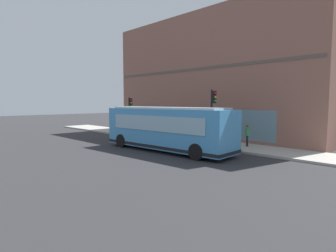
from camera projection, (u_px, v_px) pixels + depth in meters
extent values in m
plane|color=#2D2D30|center=(144.00, 146.00, 21.30)|extent=(120.00, 120.00, 0.00)
cube|color=#B2ADA3|center=(182.00, 140.00, 24.36)|extent=(3.51, 40.00, 0.15)
cube|color=#8C5B4C|center=(220.00, 78.00, 27.96)|extent=(8.13, 22.15, 11.66)
cube|color=brown|center=(196.00, 69.00, 25.15)|extent=(0.36, 21.71, 0.24)
cube|color=slate|center=(195.00, 122.00, 25.49)|extent=(0.12, 15.51, 2.40)
cube|color=#3F8CC6|center=(167.00, 128.00, 19.07)|extent=(2.99, 10.11, 2.70)
cube|color=silver|center=(167.00, 108.00, 18.95)|extent=(2.57, 9.09, 0.12)
cube|color=#8CB2C6|center=(122.00, 119.00, 22.36)|extent=(2.20, 0.19, 1.20)
cube|color=#8CB2C6|center=(179.00, 121.00, 19.97)|extent=(0.47, 8.19, 1.00)
cube|color=#8CB2C6|center=(154.00, 123.00, 18.10)|extent=(0.47, 8.19, 1.00)
cube|color=black|center=(167.00, 145.00, 19.17)|extent=(3.03, 10.15, 0.20)
cylinder|color=black|center=(144.00, 138.00, 22.42)|extent=(0.35, 1.01, 1.00)
cylinder|color=black|center=(122.00, 141.00, 20.72)|extent=(0.35, 1.01, 1.00)
cylinder|color=black|center=(218.00, 147.00, 17.74)|extent=(0.35, 1.01, 1.00)
cylinder|color=black|center=(196.00, 152.00, 16.04)|extent=(0.35, 1.01, 1.00)
cylinder|color=black|center=(211.00, 118.00, 20.48)|extent=(0.14, 0.14, 4.18)
cube|color=black|center=(214.00, 97.00, 20.22)|extent=(0.32, 0.24, 0.90)
sphere|color=red|center=(215.00, 93.00, 20.10)|extent=(0.20, 0.20, 0.20)
sphere|color=yellow|center=(215.00, 97.00, 20.13)|extent=(0.20, 0.20, 0.20)
sphere|color=green|center=(215.00, 101.00, 20.15)|extent=(0.20, 0.20, 0.20)
cylinder|color=black|center=(129.00, 116.00, 27.67)|extent=(0.14, 0.14, 3.74)
cube|color=black|center=(130.00, 103.00, 27.42)|extent=(0.32, 0.24, 0.90)
sphere|color=red|center=(131.00, 100.00, 27.30)|extent=(0.20, 0.20, 0.20)
sphere|color=yellow|center=(131.00, 103.00, 27.33)|extent=(0.20, 0.20, 0.20)
sphere|color=green|center=(131.00, 106.00, 27.35)|extent=(0.20, 0.20, 0.20)
cylinder|color=yellow|center=(205.00, 139.00, 22.29)|extent=(0.24, 0.24, 0.55)
sphere|color=yellow|center=(205.00, 135.00, 22.26)|extent=(0.22, 0.22, 0.22)
cylinder|color=yellow|center=(207.00, 138.00, 22.16)|extent=(0.10, 0.12, 0.10)
cylinder|color=yellow|center=(207.00, 138.00, 22.40)|extent=(0.12, 0.10, 0.10)
cylinder|color=black|center=(247.00, 141.00, 20.34)|extent=(0.14, 0.14, 0.80)
cylinder|color=black|center=(247.00, 141.00, 20.16)|extent=(0.14, 0.14, 0.80)
cylinder|color=#3F8C4C|center=(247.00, 131.00, 20.19)|extent=(0.32, 0.32, 0.63)
sphere|color=brown|center=(247.00, 126.00, 20.15)|extent=(0.22, 0.22, 0.22)
cylinder|color=silver|center=(146.00, 132.00, 26.21)|extent=(0.14, 0.14, 0.88)
cylinder|color=silver|center=(145.00, 132.00, 26.35)|extent=(0.14, 0.14, 0.88)
cylinder|color=#3F8C4C|center=(145.00, 123.00, 26.21)|extent=(0.32, 0.32, 0.70)
sphere|color=tan|center=(145.00, 119.00, 26.17)|extent=(0.24, 0.24, 0.24)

